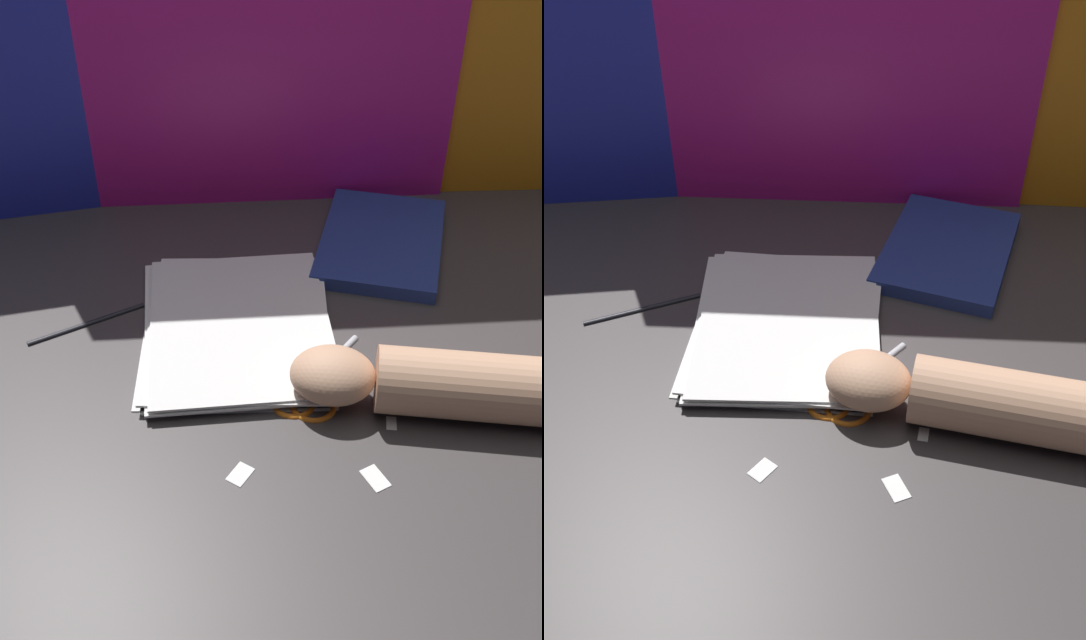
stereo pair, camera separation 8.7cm
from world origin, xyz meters
TOP-DOWN VIEW (x-y plane):
  - ground_plane at (0.00, 0.00)m, footprint 6.00×6.00m
  - backdrop_panel_left at (-0.27, 0.35)m, footprint 0.73×0.12m
  - backdrop_panel_center at (-0.01, 0.35)m, footprint 0.66×0.04m
  - backdrop_panel_right at (0.28, 0.35)m, footprint 0.70×0.06m
  - paper_stack at (-0.03, 0.03)m, footprint 0.26×0.31m
  - book_closed at (0.19, 0.19)m, footprint 0.24×0.28m
  - scissors at (0.05, -0.09)m, footprint 0.13×0.17m
  - hand_forearm at (0.18, -0.13)m, footprint 0.32×0.14m
  - paper_scrap_near at (0.15, -0.11)m, footprint 0.02×0.03m
  - paper_scrap_mid at (0.10, -0.22)m, footprint 0.03×0.04m
  - paper_scrap_far at (0.13, -0.15)m, footprint 0.01×0.02m
  - paper_scrap_side at (-0.04, -0.20)m, footprint 0.03×0.03m
  - pen at (-0.22, 0.06)m, footprint 0.14×0.07m

SIDE VIEW (x-z plane):
  - ground_plane at x=0.00m, z-range 0.00..0.00m
  - paper_scrap_near at x=0.15m, z-range 0.00..0.00m
  - paper_scrap_far at x=0.13m, z-range 0.00..0.00m
  - paper_scrap_mid at x=0.10m, z-range 0.00..0.00m
  - paper_scrap_side at x=-0.04m, z-range 0.00..0.00m
  - pen at x=-0.22m, z-range 0.00..0.01m
  - scissors at x=0.05m, z-range 0.00..0.01m
  - paper_stack at x=-0.03m, z-range 0.00..0.02m
  - book_closed at x=0.19m, z-range 0.00..0.02m
  - hand_forearm at x=0.18m, z-range 0.00..0.08m
  - backdrop_panel_right at x=0.28m, z-range 0.00..0.39m
  - backdrop_panel_left at x=-0.27m, z-range 0.00..0.43m
  - backdrop_panel_center at x=-0.01m, z-range 0.00..0.60m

